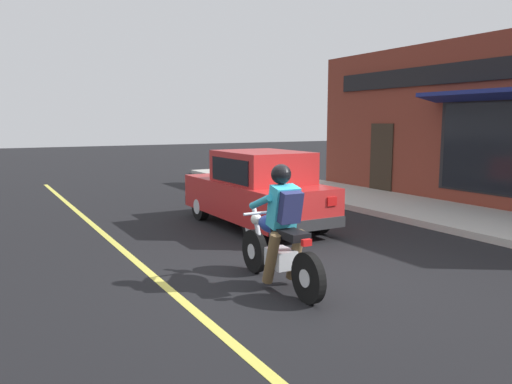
% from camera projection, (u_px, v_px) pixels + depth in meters
% --- Properties ---
extents(ground_plane, '(80.00, 80.00, 0.00)m').
position_uv_depth(ground_plane, '(303.00, 277.00, 6.95)').
color(ground_plane, black).
extents(sidewalk_curb, '(2.60, 22.00, 0.14)m').
position_uv_depth(sidewalk_curb, '(412.00, 208.00, 12.13)').
color(sidewalk_curb, '#ADAAA3').
rests_on(sidewalk_curb, ground).
extents(lane_stripe, '(0.12, 19.80, 0.01)m').
position_uv_depth(lane_stripe, '(119.00, 247.00, 8.66)').
color(lane_stripe, '#D1C64C').
rests_on(lane_stripe, ground).
extents(storefront_building, '(1.25, 11.84, 4.20)m').
position_uv_depth(storefront_building, '(489.00, 124.00, 11.86)').
color(storefront_building, maroon).
rests_on(storefront_building, ground).
extents(motorcycle_with_rider, '(0.56, 2.02, 1.62)m').
position_uv_depth(motorcycle_with_rider, '(280.00, 236.00, 6.48)').
color(motorcycle_with_rider, black).
rests_on(motorcycle_with_rider, ground).
extents(car_hatchback, '(1.66, 3.79, 1.57)m').
position_uv_depth(car_hatchback, '(257.00, 190.00, 10.21)').
color(car_hatchback, black).
rests_on(car_hatchback, ground).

